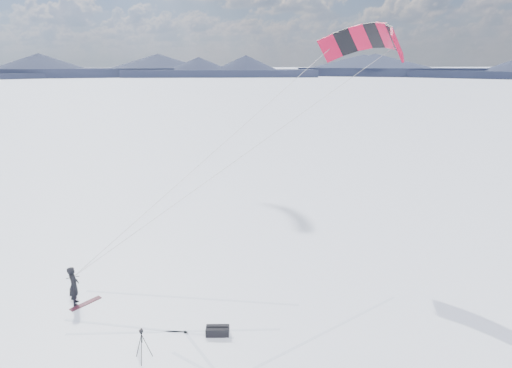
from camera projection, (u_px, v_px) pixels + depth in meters
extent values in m
plane|color=white|center=(147.00, 345.00, 16.52)|extent=(1800.00, 1800.00, 0.00)
cube|color=black|center=(389.00, 74.00, 308.08)|extent=(152.40, 113.97, 4.86)
cone|color=black|center=(389.00, 70.00, 307.41)|extent=(87.43, 87.43, 8.00)
cube|color=black|center=(238.00, 73.00, 323.40)|extent=(155.54, 70.36, 4.86)
cone|color=black|center=(237.00, 70.00, 322.74)|extent=(74.14, 74.14, 8.00)
cube|color=black|center=(82.00, 74.00, 301.63)|extent=(155.54, 70.36, 4.86)
cone|color=black|center=(82.00, 71.00, 300.97)|extent=(74.14, 74.14, 8.00)
cube|color=silver|center=(106.00, 341.00, 16.77)|extent=(6.45, 7.79, 0.01)
cube|color=silver|center=(152.00, 305.00, 19.27)|extent=(11.66, 3.07, 0.01)
cube|color=silver|center=(238.00, 341.00, 16.73)|extent=(6.52, 4.83, 0.01)
imported|color=black|center=(76.00, 304.00, 19.35)|extent=(0.54, 0.73, 1.83)
cube|color=maroon|center=(86.00, 303.00, 19.34)|extent=(1.29, 1.14, 0.04)
cylinder|color=black|center=(147.00, 346.00, 15.66)|extent=(0.36, 0.16, 1.07)
cylinder|color=black|center=(139.00, 346.00, 15.65)|extent=(0.30, 0.26, 1.07)
cylinder|color=black|center=(141.00, 350.00, 15.41)|extent=(0.09, 0.37, 1.07)
cylinder|color=black|center=(142.00, 338.00, 15.47)|extent=(0.03, 0.03, 0.34)
cube|color=black|center=(141.00, 333.00, 15.41)|extent=(0.09, 0.09, 0.05)
cube|color=black|center=(141.00, 331.00, 15.39)|extent=(0.15, 0.12, 0.10)
cylinder|color=black|center=(141.00, 330.00, 15.47)|extent=(0.07, 0.10, 0.07)
cube|color=black|center=(218.00, 331.00, 17.11)|extent=(0.99, 0.60, 0.35)
cylinder|color=black|center=(217.00, 327.00, 17.05)|extent=(0.88, 0.25, 0.09)
cube|color=red|center=(397.00, 45.00, 19.74)|extent=(1.25, 1.08, 1.61)
cube|color=black|center=(394.00, 39.00, 20.54)|extent=(1.06, 1.16, 1.50)
cube|color=red|center=(386.00, 36.00, 21.43)|extent=(0.88, 1.18, 1.38)
cube|color=black|center=(374.00, 35.00, 22.33)|extent=(1.08, 1.18, 1.25)
cube|color=red|center=(361.00, 38.00, 23.20)|extent=(1.26, 1.13, 1.38)
cube|color=black|center=(346.00, 42.00, 23.95)|extent=(1.42, 1.02, 1.50)
cube|color=red|center=(330.00, 48.00, 24.55)|extent=(1.54, 0.85, 1.61)
cylinder|color=#99989D|center=(238.00, 159.00, 19.37)|extent=(15.14, 0.58, 9.99)
cylinder|color=#99989D|center=(218.00, 148.00, 21.77)|extent=(13.95, 5.95, 9.99)
cylinder|color=black|center=(73.00, 277.00, 18.99)|extent=(0.54, 0.15, 0.03)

